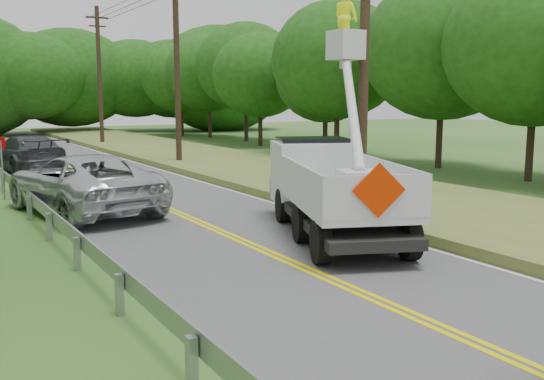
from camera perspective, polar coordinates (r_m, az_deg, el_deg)
ground at (r=9.37m, az=19.67°, el=-14.04°), size 140.00×140.00×0.00m
road at (r=20.87m, az=-11.28°, el=-1.15°), size 7.20×96.00×0.03m
guardrail at (r=20.73m, az=-22.70°, el=-0.21°), size 0.18×48.00×0.77m
utility_poles at (r=25.39m, az=-3.04°, el=12.66°), size 1.60×43.30×10.00m
tall_grass_verge at (r=24.10m, az=4.83°, el=0.65°), size 7.00×96.00×0.30m
treeline_right at (r=38.57m, az=4.80°, el=11.67°), size 9.83×52.90×9.54m
bucket_truck at (r=16.41m, az=5.28°, el=1.69°), size 4.64×7.13×6.67m
suv_silver at (r=19.42m, az=-17.59°, el=0.62°), size 4.01×6.93×1.82m
suv_darkgrey at (r=31.43m, az=-22.33°, el=3.27°), size 3.35×6.25×1.72m
stop_sign_permanent at (r=22.81m, az=-24.33°, el=2.72°), size 0.40×0.30×2.22m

